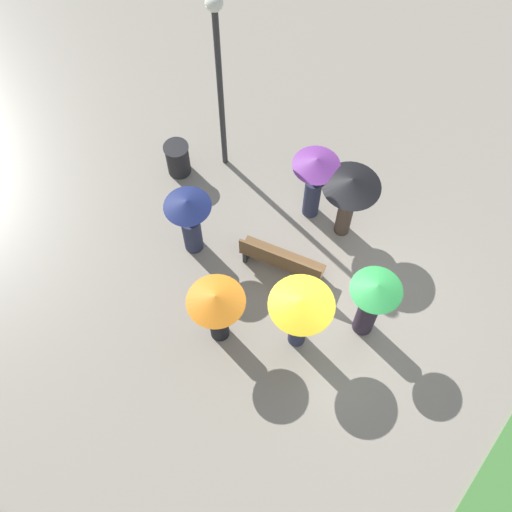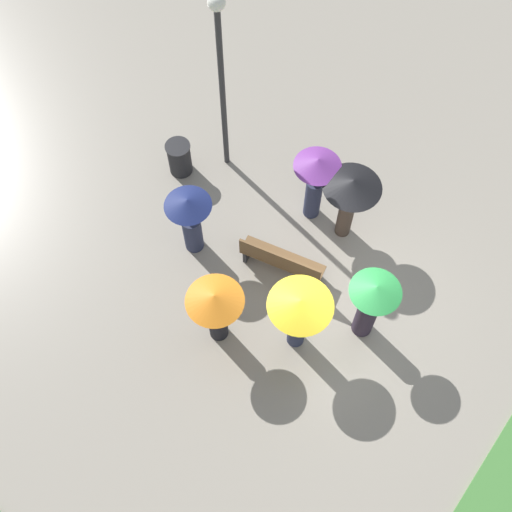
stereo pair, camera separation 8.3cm
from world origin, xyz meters
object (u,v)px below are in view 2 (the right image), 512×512
object	(u,v)px
park_bench	(281,261)
lamp_post	(221,67)
trash_bin	(180,158)
crowd_person_purple	(316,178)
crowd_person_navy	(190,218)
crowd_person_yellow	(299,311)
crowd_person_orange	(216,307)
crowd_person_green	(371,304)
crowd_person_black	(351,193)

from	to	relation	value
park_bench	lamp_post	world-z (taller)	lamp_post
trash_bin	crowd_person_purple	bearing A→B (deg)	-163.01
trash_bin	crowd_person_navy	bearing A→B (deg)	139.64
crowd_person_navy	crowd_person_yellow	xyz separation A→B (m)	(-2.94, 0.38, 0.30)
park_bench	crowd_person_orange	bearing A→B (deg)	71.77
park_bench	trash_bin	size ratio (longest dim) A/B	2.09
lamp_post	crowd_person_orange	xyz separation A→B (m)	(-2.54, 3.31, -1.68)
crowd_person_orange	crowd_person_green	distance (m)	2.82
crowd_person_black	crowd_person_orange	xyz separation A→B (m)	(0.58, 3.43, -0.19)
lamp_post	crowd_person_green	xyz separation A→B (m)	(-4.69, 1.48, -1.75)
trash_bin	crowd_person_purple	distance (m)	3.22
crowd_person_orange	crowd_person_green	bearing A→B (deg)	168.43
lamp_post	crowd_person_green	distance (m)	5.22
lamp_post	crowd_person_yellow	world-z (taller)	lamp_post
crowd_person_orange	crowd_person_green	world-z (taller)	crowd_person_green
crowd_person_black	crowd_person_yellow	xyz separation A→B (m)	(-0.69, 2.61, -0.05)
crowd_person_purple	crowd_person_orange	size ratio (longest dim) A/B	1.08
crowd_person_orange	crowd_person_yellow	xyz separation A→B (m)	(-1.27, -0.82, 0.14)
park_bench	crowd_person_purple	bearing A→B (deg)	-90.94
lamp_post	crowd_person_black	bearing A→B (deg)	-177.88
crowd_person_black	crowd_person_purple	distance (m)	0.82
crowd_person_black	crowd_person_green	size ratio (longest dim) A/B	0.99
crowd_person_navy	crowd_person_orange	size ratio (longest dim) A/B	0.99
park_bench	crowd_person_orange	size ratio (longest dim) A/B	1.01
crowd_person_yellow	park_bench	bearing A→B (deg)	61.94
park_bench	crowd_person_green	xyz separation A→B (m)	(-2.02, -0.00, 0.72)
crowd_person_black	trash_bin	bearing A→B (deg)	21.83
crowd_person_purple	crowd_person_green	bearing A→B (deg)	50.17
trash_bin	crowd_person_yellow	xyz separation A→B (m)	(-4.46, 1.67, 0.97)
crowd_person_purple	crowd_person_orange	xyz separation A→B (m)	(-0.23, 3.40, -0.04)
trash_bin	crowd_person_green	size ratio (longest dim) A/B	0.45
crowd_person_navy	crowd_person_green	world-z (taller)	crowd_person_green
crowd_person_navy	crowd_person_purple	xyz separation A→B (m)	(-1.45, -2.20, 0.20)
park_bench	crowd_person_purple	size ratio (longest dim) A/B	0.94
lamp_post	crowd_person_purple	world-z (taller)	lamp_post
trash_bin	crowd_person_orange	bearing A→B (deg)	142.10
crowd_person_orange	crowd_person_black	bearing A→B (deg)	-151.47
lamp_post	crowd_person_orange	size ratio (longest dim) A/B	2.60
lamp_post	trash_bin	size ratio (longest dim) A/B	5.35
crowd_person_yellow	trash_bin	bearing A→B (deg)	83.17
trash_bin	crowd_person_green	bearing A→B (deg)	172.96
crowd_person_green	crowd_person_yellow	size ratio (longest dim) A/B	1.02
crowd_person_green	crowd_person_yellow	distance (m)	1.36
crowd_person_black	crowd_person_green	distance (m)	2.26
crowd_person_purple	crowd_person_orange	distance (m)	3.40
park_bench	lamp_post	xyz separation A→B (m)	(2.67, -1.49, 2.47)
park_bench	trash_bin	distance (m)	3.40
trash_bin	crowd_person_green	distance (m)	5.44
crowd_person_black	crowd_person_navy	size ratio (longest dim) A/B	1.08
crowd_person_navy	crowd_person_orange	distance (m)	2.07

